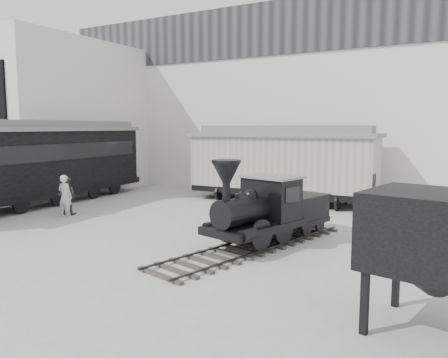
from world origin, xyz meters
The scene contains 9 objects.
ground centered at (0.00, 0.00, 0.00)m, with size 90.00×90.00×0.00m, color #9E9E9B.
north_wall centered at (0.00, 14.98, 5.55)m, with size 34.00×2.51×11.00m.
west_pavilion centered at (-14.50, 9.96, 4.49)m, with size 7.00×12.11×9.00m.
locomotive centered at (2.18, 3.46, 1.07)m, with size 3.82×8.37×2.89m.
boxcar centered at (-0.39, 11.54, 2.11)m, with size 9.89×3.26×4.03m.
passenger_coach centered at (-10.94, 4.45, 2.19)m, with size 3.87×14.93×3.96m.
visitor_a centered at (-7.37, 3.39, 0.93)m, with size 0.68×0.45×1.87m, color silver.
visitor_b centered at (-7.71, 3.75, 0.86)m, with size 0.83×0.65×1.72m, color #3A3A3F.
coal_hopper centered at (7.59, -0.96, 1.79)m, with size 2.88×2.52×2.74m.
Camera 1 is at (7.89, -9.86, 3.95)m, focal length 35.00 mm.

